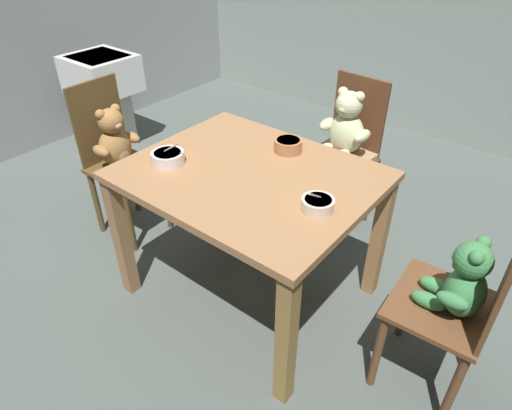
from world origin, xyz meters
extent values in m
cube|color=#525A55|center=(0.00, 0.00, -0.02)|extent=(5.20, 5.20, 0.04)
cube|color=#A17048|center=(0.00, 0.00, 0.74)|extent=(1.13, 0.91, 0.04)
cube|color=#9C6E48|center=(-0.52, -0.41, 0.36)|extent=(0.07, 0.07, 0.72)
cube|color=olive|center=(0.52, -0.41, 0.36)|extent=(0.07, 0.07, 0.72)
cube|color=#9A6A3B|center=(-0.52, 0.41, 0.36)|extent=(0.07, 0.07, 0.72)
cube|color=#A47443|center=(0.52, 0.41, 0.36)|extent=(0.07, 0.07, 0.72)
cube|color=brown|center=(0.02, 0.83, 0.45)|extent=(0.41, 0.43, 0.02)
cube|color=brown|center=(0.03, 1.02, 0.70)|extent=(0.35, 0.04, 0.48)
cylinder|color=brown|center=(-0.15, 0.67, 0.22)|extent=(0.04, 0.04, 0.44)
cylinder|color=brown|center=(0.17, 0.64, 0.22)|extent=(0.04, 0.04, 0.44)
cylinder|color=brown|center=(-0.13, 1.01, 0.22)|extent=(0.04, 0.04, 0.44)
cylinder|color=brown|center=(0.19, 0.99, 0.22)|extent=(0.04, 0.04, 0.44)
cube|color=tan|center=(0.02, 0.83, 0.48)|extent=(0.38, 0.40, 0.04)
ellipsoid|color=beige|center=(0.02, 0.90, 0.62)|extent=(0.23, 0.20, 0.25)
ellipsoid|color=#D5B98C|center=(0.02, 0.84, 0.61)|extent=(0.12, 0.07, 0.15)
sphere|color=beige|center=(0.02, 0.89, 0.81)|extent=(0.16, 0.16, 0.16)
ellipsoid|color=#D5B98C|center=(0.02, 0.83, 0.80)|extent=(0.07, 0.06, 0.05)
sphere|color=beige|center=(-0.03, 0.90, 0.87)|extent=(0.06, 0.06, 0.06)
sphere|color=beige|center=(0.08, 0.89, 0.87)|extent=(0.06, 0.06, 0.06)
ellipsoid|color=beige|center=(-0.10, 0.88, 0.65)|extent=(0.08, 0.15, 0.07)
ellipsoid|color=beige|center=(0.14, 0.86, 0.65)|extent=(0.08, 0.15, 0.07)
ellipsoid|color=beige|center=(-0.05, 0.77, 0.54)|extent=(0.09, 0.17, 0.08)
ellipsoid|color=beige|center=(0.07, 0.76, 0.54)|extent=(0.09, 0.17, 0.08)
cube|color=brown|center=(-0.94, -0.04, 0.45)|extent=(0.39, 0.37, 0.02)
cube|color=brown|center=(-1.12, -0.04, 0.71)|extent=(0.03, 0.33, 0.49)
cylinder|color=brown|center=(-0.77, -0.18, 0.22)|extent=(0.04, 0.04, 0.44)
cylinder|color=brown|center=(-0.78, 0.12, 0.22)|extent=(0.04, 0.04, 0.44)
cylinder|color=brown|center=(-1.09, -0.19, 0.22)|extent=(0.04, 0.04, 0.44)
cylinder|color=brown|center=(-1.10, 0.11, 0.22)|extent=(0.04, 0.04, 0.44)
ellipsoid|color=#A2733F|center=(-1.00, -0.04, 0.58)|extent=(0.17, 0.20, 0.23)
ellipsoid|color=#DDBA8D|center=(-0.95, -0.04, 0.57)|extent=(0.06, 0.11, 0.14)
sphere|color=#A2733F|center=(-0.99, -0.04, 0.75)|extent=(0.15, 0.15, 0.15)
ellipsoid|color=#DDBA8D|center=(-0.94, -0.04, 0.74)|extent=(0.05, 0.06, 0.04)
sphere|color=#A2733F|center=(-1.00, -0.09, 0.80)|extent=(0.06, 0.06, 0.06)
sphere|color=#A2733F|center=(-1.00, 0.01, 0.80)|extent=(0.06, 0.06, 0.06)
ellipsoid|color=#A2733F|center=(-0.97, -0.15, 0.61)|extent=(0.13, 0.07, 0.06)
ellipsoid|color=#A2733F|center=(-0.98, 0.07, 0.61)|extent=(0.13, 0.07, 0.06)
ellipsoid|color=#A2733F|center=(-0.88, -0.09, 0.50)|extent=(0.15, 0.07, 0.07)
ellipsoid|color=#A2733F|center=(-0.88, 0.02, 0.50)|extent=(0.15, 0.07, 0.07)
cube|color=brown|center=(0.94, 0.06, 0.45)|extent=(0.39, 0.42, 0.02)
cube|color=brown|center=(1.11, 0.07, 0.71)|extent=(0.04, 0.37, 0.49)
cylinder|color=brown|center=(0.77, 0.22, 0.22)|extent=(0.04, 0.04, 0.44)
cylinder|color=brown|center=(0.79, -0.11, 0.22)|extent=(0.04, 0.04, 0.44)
cylinder|color=brown|center=(1.08, 0.24, 0.22)|extent=(0.04, 0.04, 0.44)
cylinder|color=brown|center=(1.10, -0.10, 0.22)|extent=(0.04, 0.04, 0.44)
ellipsoid|color=#40864A|center=(1.00, 0.07, 0.57)|extent=(0.16, 0.19, 0.21)
ellipsoid|color=beige|center=(0.95, 0.06, 0.56)|extent=(0.06, 0.10, 0.12)
sphere|color=#40864A|center=(0.99, 0.07, 0.72)|extent=(0.14, 0.14, 0.14)
ellipsoid|color=beige|center=(0.94, 0.06, 0.71)|extent=(0.05, 0.06, 0.04)
sphere|color=#40864A|center=(1.00, 0.11, 0.77)|extent=(0.05, 0.05, 0.05)
sphere|color=#40864A|center=(1.00, 0.02, 0.77)|extent=(0.05, 0.05, 0.05)
ellipsoid|color=#40864A|center=(0.97, 0.17, 0.59)|extent=(0.12, 0.06, 0.06)
ellipsoid|color=#40864A|center=(0.98, -0.04, 0.59)|extent=(0.12, 0.06, 0.06)
ellipsoid|color=#40864A|center=(0.89, 0.11, 0.49)|extent=(0.14, 0.07, 0.06)
ellipsoid|color=#40864A|center=(0.89, 0.01, 0.49)|extent=(0.14, 0.07, 0.06)
cylinder|color=silver|center=(-0.36, -0.17, 0.78)|extent=(0.16, 0.16, 0.06)
cylinder|color=silver|center=(-0.36, -0.17, 0.76)|extent=(0.09, 0.09, 0.01)
cylinder|color=beige|center=(-0.36, -0.17, 0.81)|extent=(0.13, 0.13, 0.01)
cylinder|color=#BCBCC1|center=(-0.32, -0.17, 0.85)|extent=(0.11, 0.02, 0.08)
ellipsoid|color=#BCBCC1|center=(-0.37, -0.17, 0.80)|extent=(0.03, 0.02, 0.01)
cylinder|color=#B27348|center=(0.02, 0.28, 0.78)|extent=(0.14, 0.14, 0.06)
cylinder|color=#B27348|center=(0.02, 0.28, 0.76)|extent=(0.08, 0.08, 0.01)
cylinder|color=beige|center=(0.02, 0.28, 0.81)|extent=(0.12, 0.12, 0.01)
cylinder|color=beige|center=(0.40, -0.06, 0.78)|extent=(0.13, 0.13, 0.05)
cylinder|color=beige|center=(0.40, -0.06, 0.76)|extent=(0.07, 0.07, 0.01)
cylinder|color=beige|center=(0.40, -0.06, 0.80)|extent=(0.11, 0.11, 0.01)
cylinder|color=#BCBCC1|center=(0.40, -0.09, 0.84)|extent=(0.01, 0.09, 0.07)
ellipsoid|color=#BCBCC1|center=(0.40, -0.05, 0.80)|extent=(0.02, 0.03, 0.01)
cube|color=#B7B2A8|center=(-2.05, 0.62, 0.25)|extent=(0.30, 0.28, 0.49)
cube|color=white|center=(-2.05, 0.62, 0.63)|extent=(0.50, 0.47, 0.29)
cube|color=#38383D|center=(-2.05, 0.62, 0.74)|extent=(0.40, 0.37, 0.08)
camera|label=1|loc=(1.12, -1.35, 1.79)|focal=30.99mm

